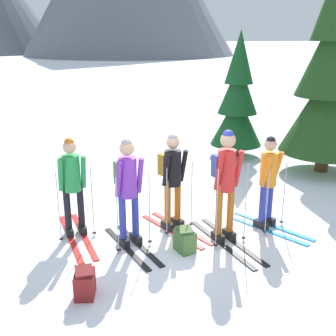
# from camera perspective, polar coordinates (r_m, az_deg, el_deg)

# --- Properties ---
(ground_plane) EXTENTS (400.00, 400.00, 0.00)m
(ground_plane) POSITION_cam_1_polar(r_m,az_deg,el_deg) (6.98, -0.55, -9.30)
(ground_plane) COLOR white
(skier_in_green) EXTENTS (0.60, 1.81, 1.67)m
(skier_in_green) POSITION_cam_1_polar(r_m,az_deg,el_deg) (6.81, -13.18, -1.93)
(skier_in_green) COLOR red
(skier_in_green) RESTS_ON ground
(skier_in_purple) EXTENTS (0.71, 1.58, 1.75)m
(skier_in_purple) POSITION_cam_1_polar(r_m,az_deg,el_deg) (6.33, -5.62, -2.53)
(skier_in_purple) COLOR black
(skier_in_purple) RESTS_ON ground
(skier_in_black) EXTENTS (0.92, 1.58, 1.68)m
(skier_in_black) POSITION_cam_1_polar(r_m,az_deg,el_deg) (6.86, 0.60, -1.17)
(skier_in_black) COLOR red
(skier_in_black) RESTS_ON ground
(skier_in_red) EXTENTS (0.66, 1.81, 1.84)m
(skier_in_red) POSITION_cam_1_polar(r_m,az_deg,el_deg) (6.47, 8.03, -1.56)
(skier_in_red) COLOR black
(skier_in_red) RESTS_ON ground
(skier_in_orange) EXTENTS (1.06, 1.53, 1.62)m
(skier_in_orange) POSITION_cam_1_polar(r_m,az_deg,el_deg) (7.12, 13.77, -1.56)
(skier_in_orange) COLOR #1E84D1
(skier_in_orange) RESTS_ON ground
(pine_tree_near) EXTENTS (2.15, 2.15, 5.19)m
(pine_tree_near) POSITION_cam_1_polar(r_m,az_deg,el_deg) (10.36, 21.90, 12.18)
(pine_tree_near) COLOR #51381E
(pine_tree_near) RESTS_ON ground
(pine_tree_mid) EXTENTS (1.38, 1.38, 3.34)m
(pine_tree_mid) POSITION_cam_1_polar(r_m,az_deg,el_deg) (11.27, 9.66, 9.23)
(pine_tree_mid) COLOR #51381E
(pine_tree_mid) RESTS_ON ground
(backpack_on_snow_front) EXTENTS (0.30, 0.36, 0.38)m
(backpack_on_snow_front) POSITION_cam_1_polar(r_m,az_deg,el_deg) (5.53, -11.49, -15.40)
(backpack_on_snow_front) COLOR maroon
(backpack_on_snow_front) RESTS_ON ground
(backpack_on_snow_beside) EXTENTS (0.32, 0.37, 0.38)m
(backpack_on_snow_beside) POSITION_cam_1_polar(r_m,az_deg,el_deg) (6.43, 2.33, -9.97)
(backpack_on_snow_beside) COLOR #4C7238
(backpack_on_snow_beside) RESTS_ON ground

